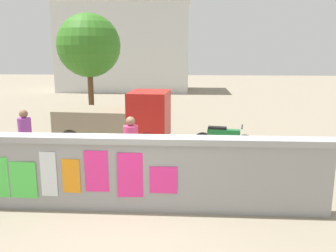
{
  "coord_description": "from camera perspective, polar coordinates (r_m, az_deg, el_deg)",
  "views": [
    {
      "loc": [
        1.1,
        -6.59,
        3.15
      ],
      "look_at": [
        0.55,
        2.43,
        1.2
      ],
      "focal_mm": 37.99,
      "sensor_mm": 36.0,
      "label": 1
    }
  ],
  "objects": [
    {
      "name": "ground",
      "position": [
        14.97,
        -0.82,
        0.05
      ],
      "size": [
        60.0,
        60.0,
        0.0
      ],
      "primitive_type": "plane",
      "color": "gray"
    },
    {
      "name": "poster_wall",
      "position": [
        7.09,
        -5.81,
        -7.42
      ],
      "size": [
        7.85,
        0.42,
        1.51
      ],
      "color": "#969696",
      "rests_on": "ground"
    },
    {
      "name": "person_bystander",
      "position": [
        10.08,
        -21.95,
        -1.1
      ],
      "size": [
        0.48,
        0.48,
        1.62
      ],
      "color": "purple",
      "rests_on": "ground"
    },
    {
      "name": "person_walking",
      "position": [
        8.45,
        -5.97,
        -2.71
      ],
      "size": [
        0.46,
        0.46,
        1.62
      ],
      "color": "#BF6626",
      "rests_on": "ground"
    },
    {
      "name": "auto_rickshaw_truck",
      "position": [
        11.68,
        -7.78,
        0.98
      ],
      "size": [
        3.7,
        1.76,
        1.85
      ],
      "color": "black",
      "rests_on": "ground"
    },
    {
      "name": "bicycle_near",
      "position": [
        8.51,
        15.57,
        -7.39
      ],
      "size": [
        1.7,
        0.44,
        0.95
      ],
      "color": "black",
      "rests_on": "ground"
    },
    {
      "name": "motorcycle",
      "position": [
        11.14,
        8.7,
        -1.9
      ],
      "size": [
        1.89,
        0.59,
        0.87
      ],
      "color": "black",
      "rests_on": "ground"
    },
    {
      "name": "tree_roadside",
      "position": [
        16.79,
        -12.59,
        12.47
      ],
      "size": [
        2.86,
        2.86,
        4.75
      ],
      "color": "brown",
      "rests_on": "ground"
    },
    {
      "name": "building_background",
      "position": [
        28.24,
        -6.93,
        12.83
      ],
      "size": [
        10.04,
        4.85,
        6.96
      ],
      "color": "silver",
      "rests_on": "ground"
    }
  ]
}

